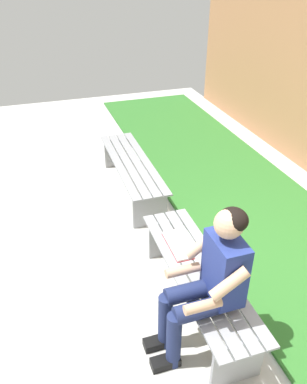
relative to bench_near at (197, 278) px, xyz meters
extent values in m
cube|color=#B2B2AD|center=(1.01, 1.00, -0.36)|extent=(10.00, 7.00, 0.04)
cube|color=#2D6B28|center=(1.01, -1.24, -0.32)|extent=(9.00, 1.75, 0.03)
cube|color=gray|center=(0.00, -0.17, 0.09)|extent=(1.70, 0.12, 0.02)
cube|color=gray|center=(0.00, -0.06, 0.09)|extent=(1.70, 0.12, 0.02)
cube|color=gray|center=(0.00, 0.06, 0.09)|extent=(1.70, 0.12, 0.02)
cube|color=gray|center=(0.00, 0.17, 0.09)|extent=(1.70, 0.12, 0.02)
cube|color=gray|center=(-0.73, 0.01, -0.13)|extent=(0.03, 0.39, 0.42)
cube|color=gray|center=(0.73, -0.01, -0.13)|extent=(0.03, 0.39, 0.42)
cube|color=gray|center=(2.02, -0.17, 0.09)|extent=(1.76, 0.12, 0.02)
cube|color=gray|center=(2.02, -0.06, 0.09)|extent=(1.76, 0.12, 0.02)
cube|color=gray|center=(2.02, 0.06, 0.09)|extent=(1.76, 0.12, 0.02)
cube|color=gray|center=(2.02, 0.17, 0.09)|extent=(1.76, 0.12, 0.02)
cube|color=gray|center=(1.26, 0.01, -0.13)|extent=(0.03, 0.39, 0.42)
cube|color=gray|center=(2.78, -0.01, -0.13)|extent=(0.03, 0.39, 0.42)
cube|color=navy|center=(-0.36, -0.02, 0.42)|extent=(0.34, 0.20, 0.50)
sphere|color=tan|center=(-0.36, -0.01, 0.80)|extent=(0.20, 0.20, 0.20)
ellipsoid|color=black|center=(-0.36, -0.04, 0.83)|extent=(0.20, 0.19, 0.15)
cylinder|color=navy|center=(-0.45, 0.18, 0.17)|extent=(0.13, 0.40, 0.13)
cylinder|color=navy|center=(-0.27, 0.18, 0.17)|extent=(0.13, 0.40, 0.13)
cylinder|color=navy|center=(-0.45, 0.38, -0.08)|extent=(0.11, 0.11, 0.51)
cube|color=black|center=(-0.45, 0.44, -0.30)|extent=(0.10, 0.22, 0.07)
cylinder|color=navy|center=(-0.27, 0.38, -0.08)|extent=(0.11, 0.11, 0.51)
cube|color=black|center=(-0.27, 0.44, -0.30)|extent=(0.10, 0.22, 0.07)
cylinder|color=tan|center=(-0.57, 0.06, 0.49)|extent=(0.08, 0.28, 0.23)
cylinder|color=tan|center=(-0.54, 0.22, 0.31)|extent=(0.07, 0.26, 0.07)
cylinder|color=tan|center=(-0.15, 0.06, 0.49)|extent=(0.08, 0.28, 0.23)
cylinder|color=tan|center=(-0.19, 0.22, 0.31)|extent=(0.07, 0.26, 0.07)
sphere|color=red|center=(0.01, -0.08, 0.14)|extent=(0.07, 0.07, 0.07)
cube|color=white|center=(0.22, 0.06, 0.12)|extent=(0.20, 0.15, 0.02)
cube|color=white|center=(0.42, 0.05, 0.12)|extent=(0.20, 0.15, 0.02)
cube|color=red|center=(0.32, 0.06, 0.11)|extent=(0.41, 0.16, 0.01)
camera|label=1|loc=(-2.15, 1.09, 2.30)|focal=36.61mm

